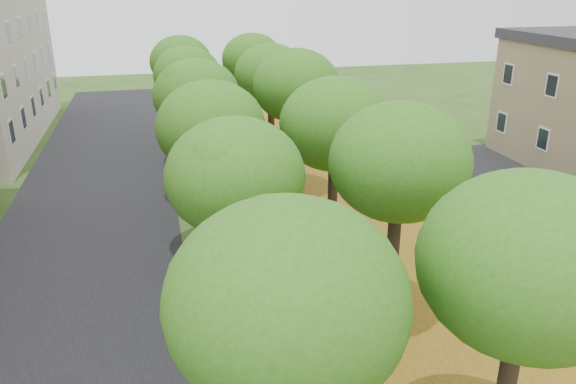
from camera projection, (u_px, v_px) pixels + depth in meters
street_asphalt at (86, 238)px, 24.15m from camera, size 8.00×70.00×0.01m
footpath at (257, 221)px, 25.80m from camera, size 3.20×70.00×0.01m
leaf_verge at (360, 211)px, 26.90m from camera, size 7.50×70.00×0.01m
parking_lot at (504, 189)px, 29.68m from camera, size 9.00×16.00×0.01m
tree_row_west at (203, 113)px, 23.47m from camera, size 4.04×34.04×6.93m
tree_row_east at (313, 107)px, 24.53m from camera, size 4.04×34.04×6.93m
bench at (324, 308)px, 18.20m from camera, size 1.18×1.84×0.84m
car_silver at (521, 217)px, 24.49m from camera, size 4.15×1.94×1.37m
car_red at (495, 202)px, 26.27m from camera, size 4.29×2.75×1.33m
car_grey at (486, 197)px, 26.95m from camera, size 4.57×3.33×1.23m
car_white at (425, 156)px, 33.20m from camera, size 4.99×3.78×1.26m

